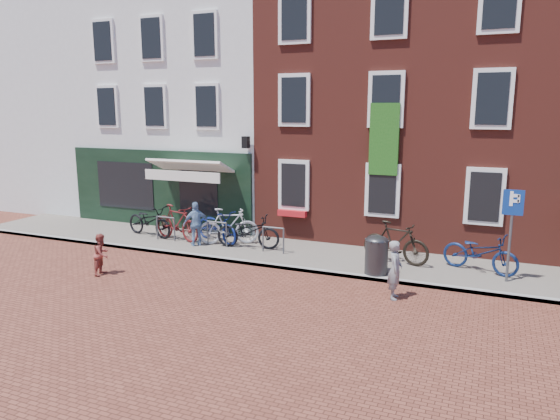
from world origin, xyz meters
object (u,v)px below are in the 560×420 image
at_px(woman, 395,270).
at_px(cafe_person, 196,224).
at_px(litter_bin, 377,253).
at_px(boy, 102,254).
at_px(bicycle_6, 480,252).
at_px(parking_sign, 512,220).
at_px(bicycle_2, 217,226).
at_px(bicycle_4, 248,231).
at_px(bicycle_1, 177,223).
at_px(bicycle_3, 228,226).
at_px(bicycle_0, 149,221).
at_px(bicycle_5, 396,242).

bearing_deg(woman, cafe_person, 65.92).
relative_size(litter_bin, boy, 0.98).
distance_m(boy, bicycle_6, 10.45).
distance_m(parking_sign, bicycle_6, 1.45).
distance_m(bicycle_2, bicycle_4, 1.33).
height_order(parking_sign, bicycle_1, parking_sign).
xyz_separation_m(bicycle_3, bicycle_6, (7.80, 0.09, -0.06)).
xyz_separation_m(cafe_person, bicycle_2, (0.38, 0.68, -0.18)).
bearing_deg(bicycle_1, bicycle_6, -74.82).
bearing_deg(bicycle_0, bicycle_4, -78.80).
bearing_deg(litter_bin, woman, -61.73).
bearing_deg(bicycle_1, bicycle_5, -74.66).
xyz_separation_m(cafe_person, bicycle_1, (-0.99, 0.36, -0.12)).
relative_size(cafe_person, bicycle_1, 0.72).
relative_size(woman, bicycle_1, 0.71).
height_order(bicycle_3, bicycle_4, bicycle_3).
bearing_deg(bicycle_3, bicycle_4, -129.98).
distance_m(bicycle_3, bicycle_5, 5.49).
relative_size(bicycle_5, bicycle_6, 0.97).
xyz_separation_m(boy, bicycle_5, (7.35, 3.93, 0.13)).
bearing_deg(cafe_person, bicycle_1, -61.92).
height_order(litter_bin, boy, litter_bin).
xyz_separation_m(cafe_person, bicycle_5, (6.37, 0.61, -0.12)).
bearing_deg(litter_bin, bicycle_1, 171.96).
bearing_deg(woman, bicycle_0, 67.06).
distance_m(woman, boy, 7.92).
relative_size(bicycle_4, bicycle_5, 1.03).
height_order(bicycle_2, bicycle_6, same).
bearing_deg(bicycle_0, litter_bin, -85.39).
distance_m(boy, cafe_person, 3.48).
height_order(boy, bicycle_3, bicycle_3).
xyz_separation_m(litter_bin, bicycle_3, (-5.21, 1.21, 0.02)).
distance_m(bicycle_0, bicycle_1, 1.24).
bearing_deg(litter_bin, bicycle_6, 26.62).
bearing_deg(boy, bicycle_4, -46.20).
distance_m(bicycle_2, bicycle_3, 0.51).
bearing_deg(litter_bin, bicycle_3, 166.94).
xyz_separation_m(woman, bicycle_1, (-7.82, 2.40, -0.01)).
xyz_separation_m(woman, boy, (-7.82, -1.28, -0.14)).
bearing_deg(bicycle_0, bicycle_5, -76.85).
relative_size(bicycle_3, bicycle_6, 0.97).
distance_m(bicycle_0, bicycle_4, 3.91).
bearing_deg(bicycle_4, bicycle_6, -96.90).
relative_size(bicycle_2, bicycle_4, 1.00).
relative_size(boy, bicycle_2, 0.56).
height_order(parking_sign, bicycle_0, parking_sign).
xyz_separation_m(litter_bin, bicycle_5, (0.29, 1.25, 0.02)).
bearing_deg(bicycle_0, boy, -149.71).
relative_size(woman, boy, 1.24).
xyz_separation_m(boy, bicycle_3, (1.86, 3.89, 0.13)).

